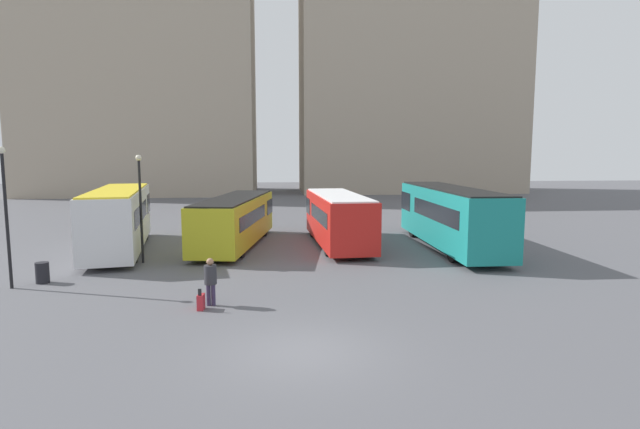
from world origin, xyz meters
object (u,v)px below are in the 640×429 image
bus_0 (119,217)px  bus_1 (236,219)px  traveler (210,277)px  lamp_post_1 (140,199)px  suitcase (201,302)px  bus_2 (338,217)px  lamp_post_0 (6,206)px  trash_bin (42,273)px  bus_3 (449,215)px

bus_0 → bus_1: (6.15, 1.00, -0.29)m
traveler → lamp_post_1: 8.57m
suitcase → lamp_post_1: 9.01m
bus_2 → lamp_post_0: 16.15m
traveler → suitcase: (-0.28, -0.43, -0.72)m
bus_0 → traveler: bearing=-159.4°
trash_bin → suitcase: bearing=-31.0°
traveler → lamp_post_1: (-4.10, 7.23, 2.09)m
traveler → lamp_post_0: bearing=73.6°
bus_3 → bus_0: bearing=88.4°
lamp_post_0 → lamp_post_1: lamp_post_0 is taller
bus_1 → bus_2: size_ratio=1.14×
lamp_post_0 → lamp_post_1: (3.92, 4.25, -0.17)m
traveler → suitcase: traveler is taller
lamp_post_0 → suitcase: bearing=-23.8°
traveler → bus_0: bearing=34.1°
bus_3 → lamp_post_0: bearing=109.6°
traveler → suitcase: 0.89m
lamp_post_0 → lamp_post_1: bearing=47.4°
bus_1 → traveler: 11.52m
bus_3 → bus_2: bearing=78.5°
lamp_post_0 → trash_bin: (0.84, 0.74, -2.82)m
bus_3 → trash_bin: 20.11m
bus_0 → lamp_post_0: (-1.90, -7.54, 1.43)m
bus_3 → lamp_post_0: lamp_post_0 is taller
bus_1 → suitcase: 12.02m
bus_0 → lamp_post_1: size_ratio=2.15×
suitcase → bus_0: bearing=32.0°
bus_0 → suitcase: (5.84, -10.95, -1.55)m
bus_0 → trash_bin: bearing=161.6°
traveler → suitcase: bearing=151.1°
bus_1 → suitcase: bus_1 is taller
bus_2 → lamp_post_0: bearing=117.4°
lamp_post_1 → trash_bin: 5.37m
bus_0 → lamp_post_1: lamp_post_1 is taller
bus_2 → lamp_post_1: bearing=108.3°
bus_2 → suitcase: bus_2 is taller
bus_1 → traveler: (-0.03, -11.51, -0.53)m
bus_1 → trash_bin: bearing=146.3°
bus_1 → bus_0: bearing=108.3°
traveler → lamp_post_0: 8.85m
bus_2 → bus_3: size_ratio=0.81×
lamp_post_0 → trash_bin: 3.03m
bus_1 → lamp_post_0: size_ratio=2.02×
bus_2 → bus_3: bus_3 is taller
bus_3 → suitcase: bus_3 is taller
suitcase → lamp_post_1: bearing=30.5°
bus_2 → lamp_post_0: lamp_post_0 is taller
bus_0 → bus_1: bus_0 is taller
bus_0 → suitcase: bus_0 is taller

